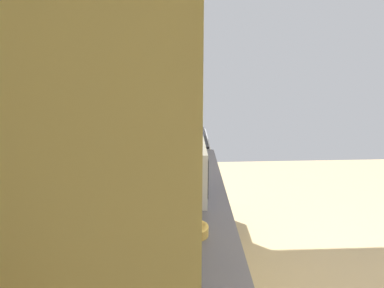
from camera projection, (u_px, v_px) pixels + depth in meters
The scene contains 5 objects.
wall_back at pixel (100, 159), 1.93m from camera, with size 4.28×0.12×2.61m, color beige.
upper_cabinets at pixel (136, 58), 1.42m from camera, with size 1.95×0.34×0.70m.
oven_range at pixel (175, 182), 3.76m from camera, with size 0.63×0.62×1.07m.
microwave at pixel (173, 169), 2.48m from camera, with size 0.48×0.41×0.34m.
bowl at pixel (194, 230), 2.06m from camera, with size 0.15×0.15×0.05m.
Camera 1 is at (-1.83, 1.12, 1.99)m, focal length 37.61 mm.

